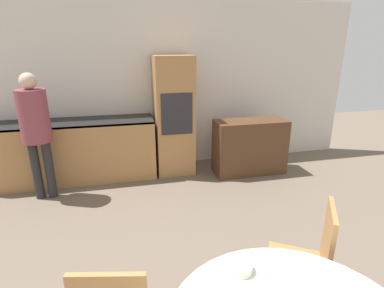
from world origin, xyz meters
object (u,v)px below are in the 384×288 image
at_px(chair_far_right, 311,258).
at_px(bowl_centre, 240,268).
at_px(person_standing, 35,124).
at_px(oven_unit, 174,116).
at_px(sideboard, 250,147).

distance_m(chair_far_right, bowl_centre, 0.72).
bearing_deg(person_standing, oven_unit, 16.08).
height_order(person_standing, bowl_centre, person_standing).
distance_m(oven_unit, chair_far_right, 2.99).
bearing_deg(oven_unit, person_standing, -163.92).
distance_m(oven_unit, person_standing, 1.88).
bearing_deg(sideboard, person_standing, -176.58).
bearing_deg(bowl_centre, person_standing, 121.64).
xyz_separation_m(oven_unit, person_standing, (-1.81, -0.52, 0.11)).
relative_size(sideboard, person_standing, 0.68).
relative_size(chair_far_right, person_standing, 0.56).
bearing_deg(bowl_centre, oven_unit, 86.82).
distance_m(sideboard, person_standing, 3.00).
relative_size(oven_unit, person_standing, 1.10).
bearing_deg(person_standing, bowl_centre, -58.36).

